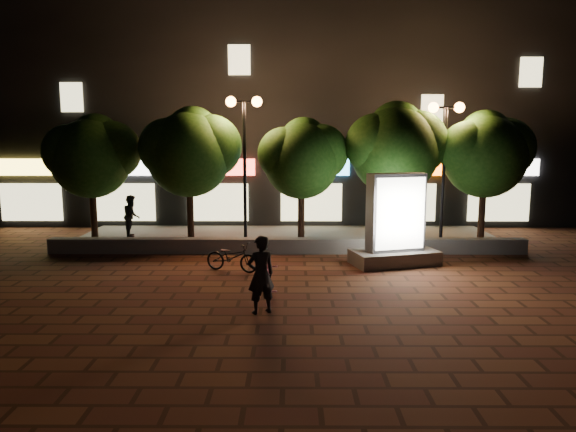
{
  "coord_description": "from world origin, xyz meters",
  "views": [
    {
      "loc": [
        0.13,
        -13.23,
        3.9
      ],
      "look_at": [
        0.05,
        1.5,
        1.65
      ],
      "focal_mm": 32.62,
      "sensor_mm": 36.0,
      "label": 1
    }
  ],
  "objects_px": {
    "tree_left": "(190,149)",
    "tree_right": "(396,146)",
    "tree_far_left": "(92,153)",
    "street_lamp_left": "(244,132)",
    "tree_mid": "(303,156)",
    "rider": "(261,275)",
    "scooter_pink": "(268,280)",
    "street_lamp_right": "(445,136)",
    "ad_kiosk": "(395,228)",
    "tree_far_right": "(486,151)",
    "pedestrian": "(132,216)",
    "scooter_parked": "(232,257)"
  },
  "relations": [
    {
      "from": "scooter_pink",
      "to": "rider",
      "type": "height_order",
      "value": "rider"
    },
    {
      "from": "tree_far_left",
      "to": "street_lamp_right",
      "type": "height_order",
      "value": "street_lamp_right"
    },
    {
      "from": "street_lamp_left",
      "to": "street_lamp_right",
      "type": "relative_size",
      "value": 1.04
    },
    {
      "from": "street_lamp_right",
      "to": "tree_right",
      "type": "bearing_deg",
      "value": 170.9
    },
    {
      "from": "tree_far_right",
      "to": "tree_mid",
      "type": "bearing_deg",
      "value": -180.0
    },
    {
      "from": "ad_kiosk",
      "to": "pedestrian",
      "type": "distance_m",
      "value": 10.17
    },
    {
      "from": "tree_mid",
      "to": "rider",
      "type": "height_order",
      "value": "tree_mid"
    },
    {
      "from": "street_lamp_left",
      "to": "tree_far_left",
      "type": "bearing_deg",
      "value": 177.24
    },
    {
      "from": "rider",
      "to": "scooter_pink",
      "type": "bearing_deg",
      "value": -123.43
    },
    {
      "from": "tree_mid",
      "to": "ad_kiosk",
      "type": "distance_m",
      "value": 4.57
    },
    {
      "from": "tree_left",
      "to": "ad_kiosk",
      "type": "height_order",
      "value": "tree_left"
    },
    {
      "from": "street_lamp_right",
      "to": "ad_kiosk",
      "type": "relative_size",
      "value": 1.76
    },
    {
      "from": "street_lamp_left",
      "to": "scooter_parked",
      "type": "relative_size",
      "value": 3.17
    },
    {
      "from": "tree_far_right",
      "to": "scooter_parked",
      "type": "height_order",
      "value": "tree_far_right"
    },
    {
      "from": "street_lamp_right",
      "to": "tree_mid",
      "type": "bearing_deg",
      "value": 176.96
    },
    {
      "from": "tree_far_right",
      "to": "street_lamp_left",
      "type": "bearing_deg",
      "value": -178.24
    },
    {
      "from": "ad_kiosk",
      "to": "scooter_parked",
      "type": "xyz_separation_m",
      "value": [
        -4.89,
        -0.89,
        -0.7
      ]
    },
    {
      "from": "tree_left",
      "to": "scooter_pink",
      "type": "relative_size",
      "value": 2.99
    },
    {
      "from": "tree_far_left",
      "to": "street_lamp_right",
      "type": "bearing_deg",
      "value": -1.21
    },
    {
      "from": "tree_left",
      "to": "scooter_pink",
      "type": "height_order",
      "value": "tree_left"
    },
    {
      "from": "street_lamp_right",
      "to": "tree_far_right",
      "type": "bearing_deg",
      "value": 9.61
    },
    {
      "from": "rider",
      "to": "scooter_parked",
      "type": "distance_m",
      "value": 3.8
    },
    {
      "from": "tree_far_right",
      "to": "pedestrian",
      "type": "height_order",
      "value": "tree_far_right"
    },
    {
      "from": "tree_far_left",
      "to": "street_lamp_right",
      "type": "xyz_separation_m",
      "value": [
        12.45,
        -0.26,
        0.6
      ]
    },
    {
      "from": "tree_far_left",
      "to": "tree_left",
      "type": "bearing_deg",
      "value": 0.0
    },
    {
      "from": "ad_kiosk",
      "to": "pedestrian",
      "type": "height_order",
      "value": "ad_kiosk"
    },
    {
      "from": "street_lamp_right",
      "to": "scooter_parked",
      "type": "bearing_deg",
      "value": -152.97
    },
    {
      "from": "tree_mid",
      "to": "street_lamp_right",
      "type": "xyz_separation_m",
      "value": [
        4.95,
        -0.26,
        0.68
      ]
    },
    {
      "from": "scooter_pink",
      "to": "scooter_parked",
      "type": "height_order",
      "value": "scooter_pink"
    },
    {
      "from": "rider",
      "to": "tree_left",
      "type": "bearing_deg",
      "value": -95.18
    },
    {
      "from": "tree_mid",
      "to": "tree_far_left",
      "type": "bearing_deg",
      "value": 180.0
    },
    {
      "from": "tree_far_right",
      "to": "pedestrian",
      "type": "xyz_separation_m",
      "value": [
        -13.05,
        1.12,
        -2.49
      ]
    },
    {
      "from": "scooter_parked",
      "to": "street_lamp_right",
      "type": "bearing_deg",
      "value": -42.87
    },
    {
      "from": "tree_left",
      "to": "scooter_pink",
      "type": "distance_m",
      "value": 7.81
    },
    {
      "from": "tree_far_left",
      "to": "tree_left",
      "type": "distance_m",
      "value": 3.51
    },
    {
      "from": "street_lamp_left",
      "to": "scooter_parked",
      "type": "xyz_separation_m",
      "value": [
        -0.08,
        -3.61,
        -3.6
      ]
    },
    {
      "from": "tree_far_left",
      "to": "rider",
      "type": "relative_size",
      "value": 2.64
    },
    {
      "from": "rider",
      "to": "pedestrian",
      "type": "height_order",
      "value": "rider"
    },
    {
      "from": "scooter_parked",
      "to": "rider",
      "type": "bearing_deg",
      "value": -143.78
    },
    {
      "from": "tree_left",
      "to": "tree_right",
      "type": "height_order",
      "value": "tree_right"
    },
    {
      "from": "tree_mid",
      "to": "pedestrian",
      "type": "distance_m",
      "value": 7.04
    },
    {
      "from": "tree_far_left",
      "to": "tree_mid",
      "type": "height_order",
      "value": "tree_far_left"
    },
    {
      "from": "tree_right",
      "to": "street_lamp_left",
      "type": "xyz_separation_m",
      "value": [
        -5.36,
        -0.26,
        0.46
      ]
    },
    {
      "from": "street_lamp_right",
      "to": "street_lamp_left",
      "type": "bearing_deg",
      "value": 180.0
    },
    {
      "from": "tree_right",
      "to": "rider",
      "type": "distance_m",
      "value": 9.1
    },
    {
      "from": "tree_right",
      "to": "street_lamp_right",
      "type": "xyz_separation_m",
      "value": [
        1.64,
        -0.26,
        0.33
      ]
    },
    {
      "from": "street_lamp_right",
      "to": "ad_kiosk",
      "type": "bearing_deg",
      "value": -128.79
    },
    {
      "from": "tree_left",
      "to": "street_lamp_left",
      "type": "distance_m",
      "value": 2.05
    },
    {
      "from": "ad_kiosk",
      "to": "scooter_parked",
      "type": "distance_m",
      "value": 5.02
    },
    {
      "from": "pedestrian",
      "to": "street_lamp_left",
      "type": "bearing_deg",
      "value": -121.36
    }
  ]
}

